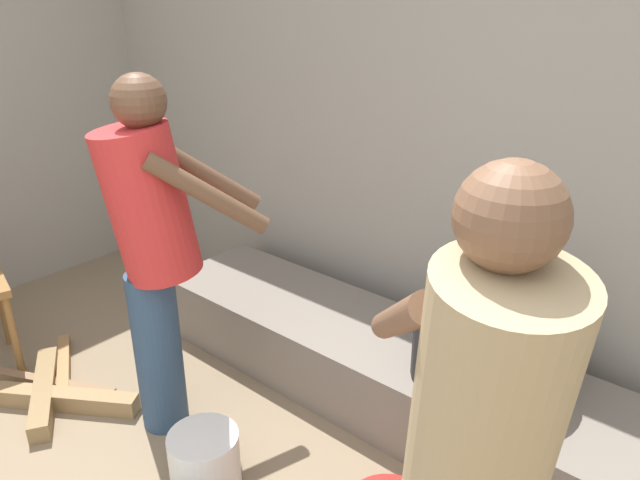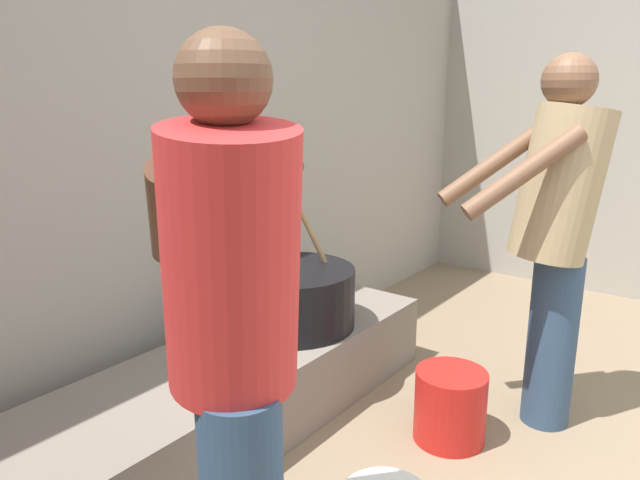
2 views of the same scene
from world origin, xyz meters
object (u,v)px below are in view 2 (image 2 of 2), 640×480
cooking_pot_main (293,297)px  cook_in_tan_shirt (556,225)px  cook_in_red_shirt (234,334)px  bucket_red_plastic (450,406)px

cooking_pot_main → cook_in_tan_shirt: 1.17m
cook_in_tan_shirt → cook_in_red_shirt: bearing=170.1°
cook_in_red_shirt → cook_in_tan_shirt: (1.54, -0.27, 0.01)m
cook_in_red_shirt → cook_in_tan_shirt: 1.56m
cook_in_red_shirt → cook_in_tan_shirt: size_ratio=0.99×
cook_in_tan_shirt → bucket_red_plastic: 0.85m
cook_in_red_shirt → bucket_red_plastic: (1.18, -0.02, -0.72)m
cooking_pot_main → cook_in_red_shirt: bearing=-145.8°
bucket_red_plastic → cook_in_red_shirt: bearing=179.0°
cooking_pot_main → cook_in_red_shirt: 1.38m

